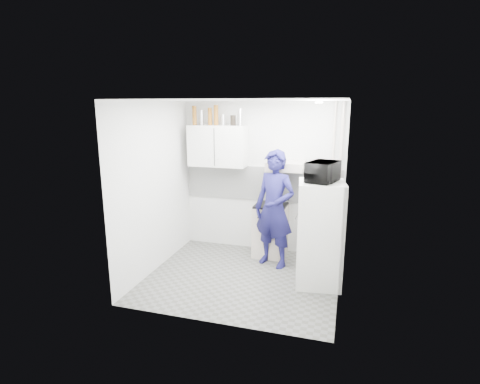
# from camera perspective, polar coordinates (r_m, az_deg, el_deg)

# --- Properties ---
(floor) EXTENTS (2.80, 2.80, 0.00)m
(floor) POSITION_cam_1_polar(r_m,az_deg,el_deg) (5.78, 0.35, -12.90)
(floor) COLOR #5B5B59
(floor) RESTS_ON ground
(ceiling) EXTENTS (2.80, 2.80, 0.00)m
(ceiling) POSITION_cam_1_polar(r_m,az_deg,el_deg) (5.20, 0.40, 13.82)
(ceiling) COLOR white
(ceiling) RESTS_ON wall_back
(wall_back) EXTENTS (2.80, 0.00, 2.80)m
(wall_back) POSITION_cam_1_polar(r_m,az_deg,el_deg) (6.52, 3.40, 2.17)
(wall_back) COLOR silver
(wall_back) RESTS_ON floor
(wall_left) EXTENTS (0.00, 2.60, 2.60)m
(wall_left) POSITION_cam_1_polar(r_m,az_deg,el_deg) (5.87, -12.87, 0.63)
(wall_left) COLOR silver
(wall_left) RESTS_ON floor
(wall_right) EXTENTS (0.00, 2.60, 2.60)m
(wall_right) POSITION_cam_1_polar(r_m,az_deg,el_deg) (5.15, 15.54, -1.27)
(wall_right) COLOR silver
(wall_right) RESTS_ON floor
(person) EXTENTS (0.80, 0.66, 1.87)m
(person) POSITION_cam_1_polar(r_m,az_deg,el_deg) (5.93, 5.27, -2.59)
(person) COLOR #161449
(person) RESTS_ON floor
(stove) EXTENTS (0.55, 0.55, 0.87)m
(stove) POSITION_cam_1_polar(r_m,az_deg,el_deg) (6.47, 4.68, -5.88)
(stove) COLOR #BFB2A4
(stove) RESTS_ON floor
(fridge) EXTENTS (0.70, 0.70, 1.51)m
(fridge) POSITION_cam_1_polar(r_m,az_deg,el_deg) (5.44, 12.05, -6.28)
(fridge) COLOR white
(fridge) RESTS_ON floor
(stove_top) EXTENTS (0.52, 0.52, 0.03)m
(stove_top) POSITION_cam_1_polar(r_m,az_deg,el_deg) (6.33, 4.76, -2.00)
(stove_top) COLOR black
(stove_top) RESTS_ON stove
(saucepan) EXTENTS (0.20, 0.20, 0.11)m
(saucepan) POSITION_cam_1_polar(r_m,az_deg,el_deg) (6.30, 5.51, -1.41)
(saucepan) COLOR silver
(saucepan) RESTS_ON stove_top
(microwave) EXTENTS (0.58, 0.47, 0.28)m
(microwave) POSITION_cam_1_polar(r_m,az_deg,el_deg) (5.22, 12.51, 3.03)
(microwave) COLOR black
(microwave) RESTS_ON fridge
(bottle_a) EXTENTS (0.08, 0.08, 0.32)m
(bottle_a) POSITION_cam_1_polar(r_m,az_deg,el_deg) (6.61, -6.96, 11.51)
(bottle_a) COLOR brown
(bottle_a) RESTS_ON upper_cabinet
(bottle_b) EXTENTS (0.07, 0.07, 0.25)m
(bottle_b) POSITION_cam_1_polar(r_m,az_deg,el_deg) (6.56, -5.90, 11.21)
(bottle_b) COLOR silver
(bottle_b) RESTS_ON upper_cabinet
(bottle_c) EXTENTS (0.07, 0.07, 0.29)m
(bottle_c) POSITION_cam_1_polar(r_m,az_deg,el_deg) (6.50, -4.61, 11.40)
(bottle_c) COLOR brown
(bottle_c) RESTS_ON upper_cabinet
(bottle_d) EXTENTS (0.08, 0.08, 0.34)m
(bottle_d) POSITION_cam_1_polar(r_m,az_deg,el_deg) (6.46, -3.66, 11.60)
(bottle_d) COLOR brown
(bottle_d) RESTS_ON upper_cabinet
(canister_a) EXTENTS (0.07, 0.07, 0.18)m
(canister_a) POSITION_cam_1_polar(r_m,az_deg,el_deg) (6.42, -2.62, 10.91)
(canister_a) COLOR silver
(canister_a) RESTS_ON upper_cabinet
(canister_b) EXTENTS (0.09, 0.09, 0.17)m
(canister_b) POSITION_cam_1_polar(r_m,az_deg,el_deg) (6.37, -1.07, 10.86)
(canister_b) COLOR black
(canister_b) RESTS_ON upper_cabinet
(bottle_e) EXTENTS (0.07, 0.07, 0.28)m
(bottle_e) POSITION_cam_1_polar(r_m,az_deg,el_deg) (6.33, -0.02, 11.33)
(bottle_e) COLOR silver
(bottle_e) RESTS_ON upper_cabinet
(upper_cabinet) EXTENTS (1.00, 0.35, 0.70)m
(upper_cabinet) POSITION_cam_1_polar(r_m,az_deg,el_deg) (6.49, -3.40, 7.02)
(upper_cabinet) COLOR white
(upper_cabinet) RESTS_ON wall_back
(range_hood) EXTENTS (0.60, 0.50, 0.14)m
(range_hood) POSITION_cam_1_polar(r_m,az_deg,el_deg) (6.15, 7.01, 3.98)
(range_hood) COLOR #BFB2A4
(range_hood) RESTS_ON wall_back
(backsplash) EXTENTS (2.74, 0.03, 0.60)m
(backsplash) POSITION_cam_1_polar(r_m,az_deg,el_deg) (6.53, 3.36, 1.29)
(backsplash) COLOR white
(backsplash) RESTS_ON wall_back
(pipe_a) EXTENTS (0.05, 0.05, 2.60)m
(pipe_a) POSITION_cam_1_polar(r_m,az_deg,el_deg) (6.29, 14.85, 1.34)
(pipe_a) COLOR #BFB2A4
(pipe_a) RESTS_ON floor
(pipe_b) EXTENTS (0.04, 0.04, 2.60)m
(pipe_b) POSITION_cam_1_polar(r_m,az_deg,el_deg) (6.29, 13.76, 1.41)
(pipe_b) COLOR #BFB2A4
(pipe_b) RESTS_ON floor
(ceiling_spot_fixture) EXTENTS (0.10, 0.10, 0.02)m
(ceiling_spot_fixture) POSITION_cam_1_polar(r_m,az_deg,el_deg) (5.21, 11.95, 13.22)
(ceiling_spot_fixture) COLOR white
(ceiling_spot_fixture) RESTS_ON ceiling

